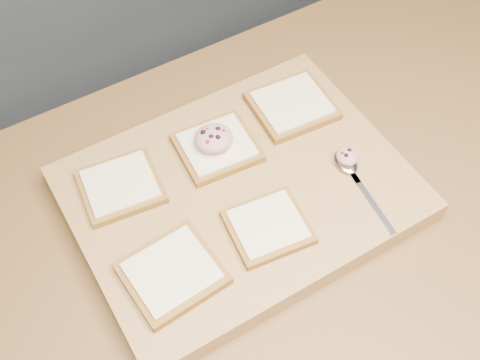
# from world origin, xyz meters

# --- Properties ---
(island_counter) EXTENTS (2.00, 0.80, 0.90)m
(island_counter) POSITION_xyz_m (0.00, 0.00, 0.45)
(island_counter) COLOR slate
(island_counter) RESTS_ON ground
(cutting_board) EXTENTS (0.52, 0.39, 0.04)m
(cutting_board) POSITION_xyz_m (-0.15, 0.05, 0.92)
(cutting_board) COLOR tan
(cutting_board) RESTS_ON island_counter
(bread_far_left) EXTENTS (0.13, 0.12, 0.02)m
(bread_far_left) POSITION_xyz_m (-0.32, 0.14, 0.95)
(bread_far_left) COLOR olive
(bread_far_left) RESTS_ON cutting_board
(bread_far_center) EXTENTS (0.13, 0.12, 0.02)m
(bread_far_center) POSITION_xyz_m (-0.15, 0.13, 0.95)
(bread_far_center) COLOR olive
(bread_far_center) RESTS_ON cutting_board
(bread_far_right) EXTENTS (0.14, 0.13, 0.02)m
(bread_far_right) POSITION_xyz_m (0.01, 0.15, 0.95)
(bread_far_right) COLOR olive
(bread_far_right) RESTS_ON cutting_board
(bread_near_left) EXTENTS (0.14, 0.13, 0.02)m
(bread_near_left) POSITION_xyz_m (-0.32, -0.03, 0.95)
(bread_near_left) COLOR olive
(bread_near_left) RESTS_ON cutting_board
(bread_near_center) EXTENTS (0.13, 0.12, 0.02)m
(bread_near_center) POSITION_xyz_m (-0.16, -0.04, 0.95)
(bread_near_center) COLOR olive
(bread_near_center) RESTS_ON cutting_board
(tuna_salad_dollop) EXTENTS (0.06, 0.06, 0.03)m
(tuna_salad_dollop) POSITION_xyz_m (-0.15, 0.14, 0.97)
(tuna_salad_dollop) COLOR tan
(tuna_salad_dollop) RESTS_ON bread_far_center
(spoon) EXTENTS (0.04, 0.17, 0.01)m
(spoon) POSITION_xyz_m (0.01, -0.01, 0.95)
(spoon) COLOR silver
(spoon) RESTS_ON cutting_board
(spoon_salad) EXTENTS (0.03, 0.04, 0.02)m
(spoon_salad) POSITION_xyz_m (0.01, 0.00, 0.96)
(spoon_salad) COLOR tan
(spoon_salad) RESTS_ON spoon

